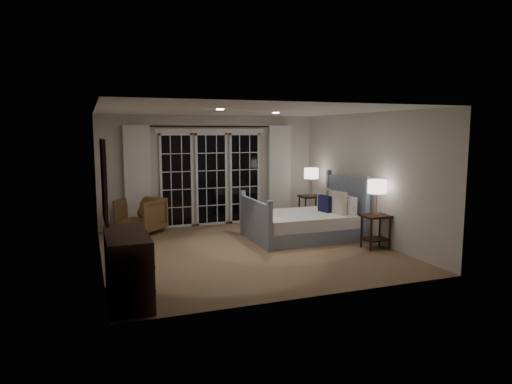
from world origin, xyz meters
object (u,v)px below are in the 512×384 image
object	(u,v)px
bed	(305,223)
armchair	(141,216)
nightstand_left	(376,227)
nightstand_right	(311,205)
lamp_right	(311,174)
lamp_left	(377,187)
dresser	(128,267)

from	to	relation	value
bed	armchair	size ratio (longest dim) A/B	2.50
nightstand_left	nightstand_right	distance (m)	2.41
nightstand_left	armchair	xyz separation A→B (m)	(-3.90, 2.78, -0.03)
lamp_right	armchair	world-z (taller)	lamp_right
nightstand_right	lamp_left	distance (m)	2.51
lamp_left	armchair	bearing A→B (deg)	144.54
nightstand_left	lamp_right	bearing A→B (deg)	92.18
bed	dresser	world-z (taller)	bed
lamp_right	dresser	world-z (taller)	lamp_right
lamp_right	dresser	distance (m)	5.69
nightstand_left	lamp_left	xyz separation A→B (m)	(0.00, -0.00, 0.73)
bed	dresser	bearing A→B (deg)	-147.62
lamp_left	lamp_right	bearing A→B (deg)	92.18
lamp_left	lamp_right	world-z (taller)	lamp_right
armchair	dresser	xyz separation A→B (m)	(-0.59, -3.90, 0.06)
bed	nightstand_left	distance (m)	1.46
lamp_left	dresser	world-z (taller)	lamp_left
armchair	nightstand_left	bearing A→B (deg)	9.15
lamp_left	dresser	xyz separation A→B (m)	(-4.49, -1.12, -0.70)
dresser	bed	bearing A→B (deg)	32.38
nightstand_left	armchair	world-z (taller)	armchair
lamp_right	bed	bearing A→B (deg)	-121.59
lamp_left	armchair	distance (m)	4.85
nightstand_left	lamp_left	distance (m)	0.73
bed	lamp_right	bearing A→B (deg)	58.41
armchair	bed	bearing A→B (deg)	17.23
nightstand_left	lamp_left	bearing A→B (deg)	-14.04
nightstand_left	dresser	world-z (taller)	dresser
bed	lamp_left	bearing A→B (deg)	-54.88
lamp_left	bed	bearing A→B (deg)	125.12
nightstand_left	dresser	size ratio (longest dim) A/B	0.50
bed	lamp_right	size ratio (longest dim) A/B	3.26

